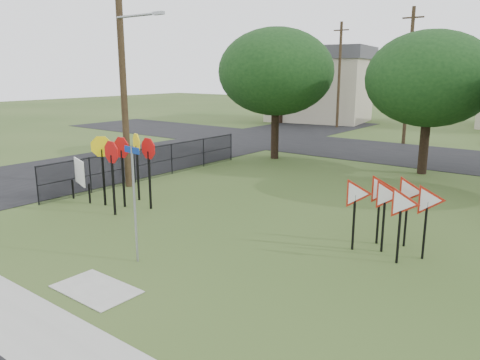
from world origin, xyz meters
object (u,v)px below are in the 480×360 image
object	(u,v)px
info_board	(80,174)
yield_sign_cluster	(392,198)
street_name_sign	(134,197)
stop_sign_cluster	(124,155)

from	to	relation	value
info_board	yield_sign_cluster	bearing A→B (deg)	10.77
street_name_sign	stop_sign_cluster	bearing A→B (deg)	143.93
yield_sign_cluster	info_board	world-z (taller)	yield_sign_cluster
street_name_sign	yield_sign_cluster	bearing A→B (deg)	43.31
info_board	stop_sign_cluster	bearing A→B (deg)	15.06
stop_sign_cluster	yield_sign_cluster	distance (m)	9.42
street_name_sign	stop_sign_cluster	world-z (taller)	street_name_sign
stop_sign_cluster	yield_sign_cluster	size ratio (longest dim) A/B	1.02
street_name_sign	stop_sign_cluster	xyz separation A→B (m)	(-4.27, 3.11, 0.18)
stop_sign_cluster	yield_sign_cluster	xyz separation A→B (m)	(9.28, 1.60, -0.38)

